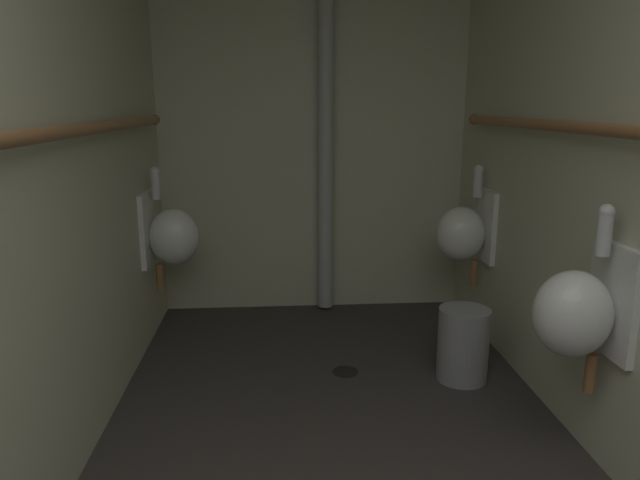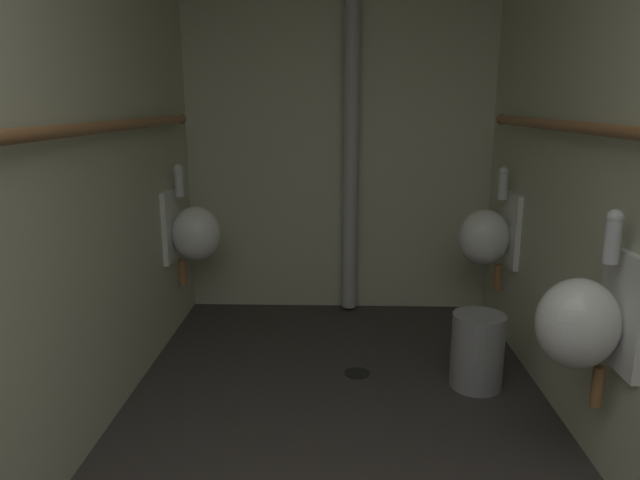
{
  "view_description": "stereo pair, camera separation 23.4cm",
  "coord_description": "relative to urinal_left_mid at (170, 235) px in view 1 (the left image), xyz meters",
  "views": [
    {
      "loc": [
        -0.24,
        -0.13,
        1.44
      ],
      "look_at": [
        -0.08,
        2.14,
        0.89
      ],
      "focal_mm": 32.47,
      "sensor_mm": 36.0,
      "label": 1
    },
    {
      "loc": [
        -0.01,
        -0.13,
        1.44
      ],
      "look_at": [
        -0.08,
        2.14,
        0.89
      ],
      "focal_mm": 32.47,
      "sensor_mm": 36.0,
      "label": 2
    }
  ],
  "objects": [
    {
      "name": "wall_back",
      "position": [
        0.9,
        0.56,
        0.71
      ],
      "size": [
        2.21,
        0.06,
        2.74
      ],
      "primitive_type": "cube",
      "color": "beige",
      "rests_on": "ground"
    },
    {
      "name": "standpipe_back_wall",
      "position": [
        0.98,
        0.45,
        0.71
      ],
      "size": [
        0.1,
        0.1,
        2.69
      ],
      "primitive_type": "cylinder",
      "color": "#B2B2B2",
      "rests_on": "ground"
    },
    {
      "name": "supply_pipe_left",
      "position": [
        -0.09,
        -1.41,
        0.68
      ],
      "size": [
        0.06,
        3.28,
        0.06
      ],
      "color": "#936038"
    },
    {
      "name": "floor_drain",
      "position": [
        1.0,
        -0.55,
        -0.66
      ],
      "size": [
        0.14,
        0.14,
        0.01
      ],
      "primitive_type": "cylinder",
      "color": "black",
      "rests_on": "ground"
    },
    {
      "name": "urinal_right_far",
      "position": [
        1.79,
        -0.05,
        0.0
      ],
      "size": [
        0.32,
        0.3,
        0.76
      ],
      "color": "white"
    },
    {
      "name": "wall_left",
      "position": [
        -0.18,
        -1.39,
        0.71
      ],
      "size": [
        0.06,
        3.97,
        2.74
      ],
      "primitive_type": "cube",
      "color": "beige",
      "rests_on": "ground"
    },
    {
      "name": "urinal_left_mid",
      "position": [
        0.0,
        0.0,
        0.0
      ],
      "size": [
        0.32,
        0.3,
        0.76
      ],
      "color": "white"
    },
    {
      "name": "floor",
      "position": [
        0.9,
        -1.39,
        -0.7
      ],
      "size": [
        2.21,
        3.97,
        0.08
      ],
      "primitive_type": "cube",
      "color": "#383330",
      "rests_on": "ground"
    },
    {
      "name": "supply_pipe_right",
      "position": [
        1.88,
        -1.43,
        0.68
      ],
      "size": [
        0.06,
        3.23,
        0.06
      ],
      "color": "#936038"
    },
    {
      "name": "waste_bin",
      "position": [
        1.61,
        -0.67,
        -0.47
      ],
      "size": [
        0.27,
        0.27,
        0.39
      ],
      "primitive_type": "cylinder",
      "color": "gray",
      "rests_on": "ground"
    },
    {
      "name": "urinal_right_mid",
      "position": [
        1.79,
        -1.44,
        0.0
      ],
      "size": [
        0.32,
        0.3,
        0.76
      ],
      "color": "white"
    },
    {
      "name": "wall_right",
      "position": [
        1.97,
        -1.39,
        0.71
      ],
      "size": [
        0.06,
        3.97,
        2.74
      ],
      "primitive_type": "cube",
      "color": "beige",
      "rests_on": "ground"
    }
  ]
}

